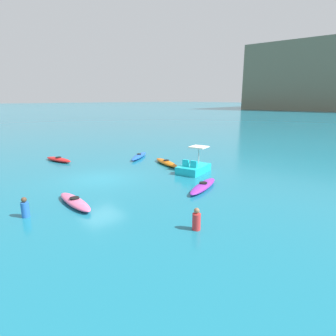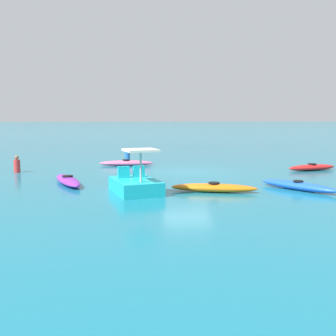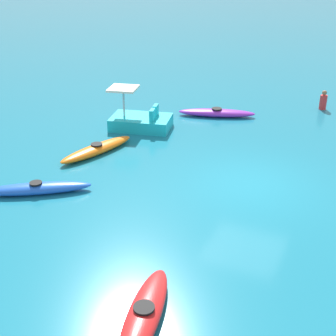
{
  "view_description": "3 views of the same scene",
  "coord_description": "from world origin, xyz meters",
  "px_view_note": "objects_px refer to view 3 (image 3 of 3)",
  "views": [
    {
      "loc": [
        15.11,
        -8.43,
        4.87
      ],
      "look_at": [
        1.65,
        4.26,
        0.28
      ],
      "focal_mm": 30.13,
      "sensor_mm": 36.0,
      "label": 1
    },
    {
      "loc": [
        3.48,
        20.07,
        2.75
      ],
      "look_at": [
        1.4,
        3.16,
        0.62
      ],
      "focal_mm": 42.54,
      "sensor_mm": 36.0,
      "label": 2
    },
    {
      "loc": [
        -12.87,
        -3.25,
        6.76
      ],
      "look_at": [
        -1.19,
        2.29,
        0.6
      ],
      "focal_mm": 49.81,
      "sensor_mm": 36.0,
      "label": 3
    }
  ],
  "objects_px": {
    "kayak_purple": "(217,113)",
    "pedal_boat_cyan": "(141,120)",
    "kayak_orange": "(97,149)",
    "kayak_blue": "(36,188)",
    "kayak_red": "(144,315)",
    "person_near_shore": "(323,101)"
  },
  "relations": [
    {
      "from": "kayak_orange",
      "to": "pedal_boat_cyan",
      "type": "bearing_deg",
      "value": -3.98
    },
    {
      "from": "kayak_red",
      "to": "kayak_blue",
      "type": "relative_size",
      "value": 0.97
    },
    {
      "from": "kayak_blue",
      "to": "kayak_red",
      "type": "bearing_deg",
      "value": -121.34
    },
    {
      "from": "kayak_red",
      "to": "kayak_blue",
      "type": "height_order",
      "value": "same"
    },
    {
      "from": "kayak_blue",
      "to": "pedal_boat_cyan",
      "type": "relative_size",
      "value": 1.13
    },
    {
      "from": "kayak_purple",
      "to": "person_near_shore",
      "type": "relative_size",
      "value": 3.84
    },
    {
      "from": "kayak_orange",
      "to": "person_near_shore",
      "type": "distance_m",
      "value": 10.9
    },
    {
      "from": "kayak_red",
      "to": "person_near_shore",
      "type": "relative_size",
      "value": 3.36
    },
    {
      "from": "kayak_purple",
      "to": "pedal_boat_cyan",
      "type": "bearing_deg",
      "value": 140.0
    },
    {
      "from": "pedal_boat_cyan",
      "to": "kayak_red",
      "type": "bearing_deg",
      "value": -151.21
    },
    {
      "from": "kayak_red",
      "to": "pedal_boat_cyan",
      "type": "xyz_separation_m",
      "value": [
        9.58,
        5.26,
        0.17
      ]
    },
    {
      "from": "kayak_red",
      "to": "pedal_boat_cyan",
      "type": "relative_size",
      "value": 1.1
    },
    {
      "from": "kayak_purple",
      "to": "kayak_blue",
      "type": "xyz_separation_m",
      "value": [
        -9.01,
        2.49,
        -0.0
      ]
    },
    {
      "from": "pedal_boat_cyan",
      "to": "person_near_shore",
      "type": "bearing_deg",
      "value": -47.71
    },
    {
      "from": "kayak_blue",
      "to": "pedal_boat_cyan",
      "type": "distance_m",
      "value": 6.27
    },
    {
      "from": "kayak_purple",
      "to": "pedal_boat_cyan",
      "type": "distance_m",
      "value": 3.59
    },
    {
      "from": "kayak_orange",
      "to": "pedal_boat_cyan",
      "type": "xyz_separation_m",
      "value": [
        2.93,
        -0.2,
        0.17
      ]
    },
    {
      "from": "kayak_orange",
      "to": "person_near_shore",
      "type": "xyz_separation_m",
      "value": [
        8.71,
        -6.56,
        0.22
      ]
    },
    {
      "from": "kayak_red",
      "to": "kayak_blue",
      "type": "bearing_deg",
      "value": 58.66
    },
    {
      "from": "kayak_orange",
      "to": "pedal_boat_cyan",
      "type": "relative_size",
      "value": 1.22
    },
    {
      "from": "kayak_blue",
      "to": "person_near_shore",
      "type": "bearing_deg",
      "value": -28.5
    },
    {
      "from": "kayak_red",
      "to": "kayak_purple",
      "type": "height_order",
      "value": "same"
    }
  ]
}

